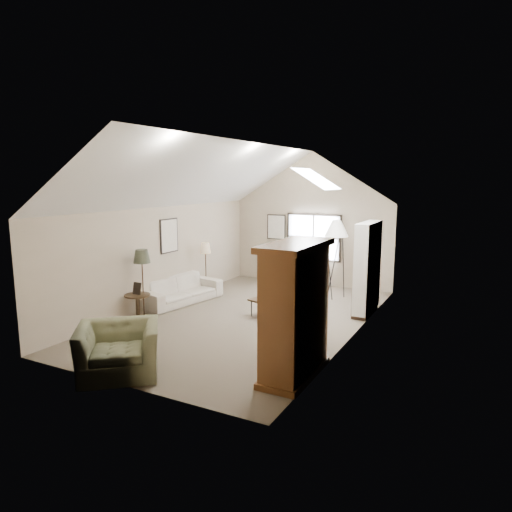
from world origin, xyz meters
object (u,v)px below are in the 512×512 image
at_px(sofa, 180,290).
at_px(side_chair, 317,270).
at_px(armoire, 295,311).
at_px(coffee_table, 267,309).
at_px(side_table, 138,307).
at_px(armchair_near, 119,350).
at_px(armchair_far, 281,270).

relative_size(sofa, side_chair, 2.36).
xyz_separation_m(armoire, coffee_table, (-1.80, 2.60, -0.89)).
xyz_separation_m(armoire, side_chair, (-1.85, 6.10, -0.61)).
bearing_deg(coffee_table, sofa, 176.84).
xyz_separation_m(armoire, side_table, (-4.38, 1.15, -0.81)).
bearing_deg(sofa, side_chair, -27.39).
bearing_deg(sofa, coffee_table, -83.57).
xyz_separation_m(armchair_near, coffee_table, (0.78, 3.90, -0.21)).
bearing_deg(armchair_near, sofa, 74.42).
xyz_separation_m(armchair_near, armchair_far, (-0.47, 7.40, -0.04)).
relative_size(armchair_near, side_chair, 1.30).
bearing_deg(armoire, sofa, 147.90).
height_order(armchair_far, coffee_table, armchair_far).
xyz_separation_m(armchair_far, side_chair, (1.19, 0.00, 0.11)).
bearing_deg(side_chair, armoire, -81.76).
relative_size(side_table, side_chair, 0.59).
relative_size(sofa, armchair_far, 2.77).
height_order(sofa, armchair_far, armchair_far).
distance_m(side_table, side_chair, 5.56).
xyz_separation_m(armoire, armchair_far, (-3.05, 6.10, -0.72)).
height_order(armchair_far, side_table, armchair_far).
bearing_deg(armchair_near, armchair_far, 54.06).
height_order(armoire, side_chair, armoire).
distance_m(sofa, armchair_far, 3.61).
xyz_separation_m(side_table, side_chair, (2.53, 4.95, 0.20)).
height_order(armchair_near, coffee_table, armchair_near).
distance_m(sofa, armchair_near, 4.43).
relative_size(armoire, side_table, 3.76).
bearing_deg(armoire, armchair_far, 116.55).
xyz_separation_m(coffee_table, side_chair, (-0.06, 3.50, 0.28)).
bearing_deg(armchair_far, armchair_near, 80.55).
height_order(armchair_near, side_chair, side_chair).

